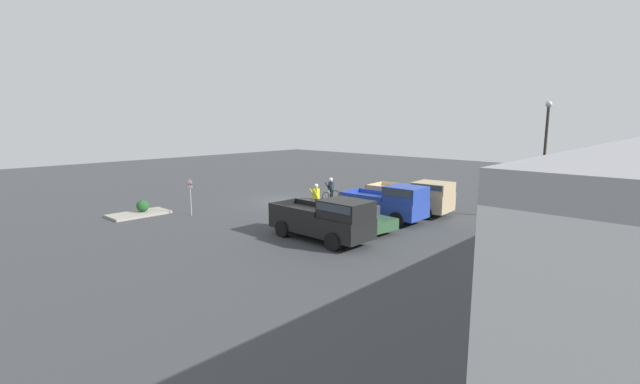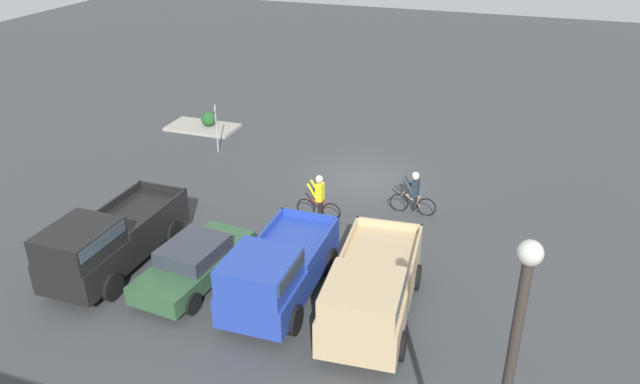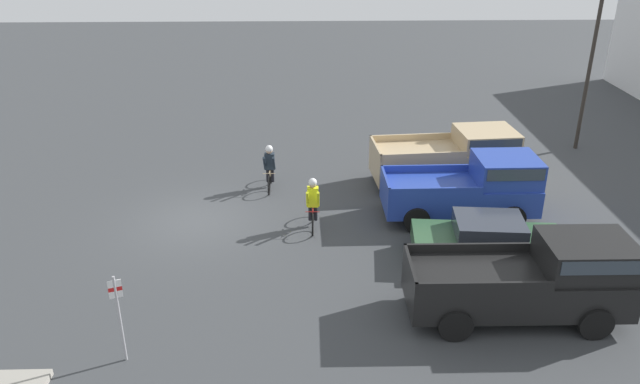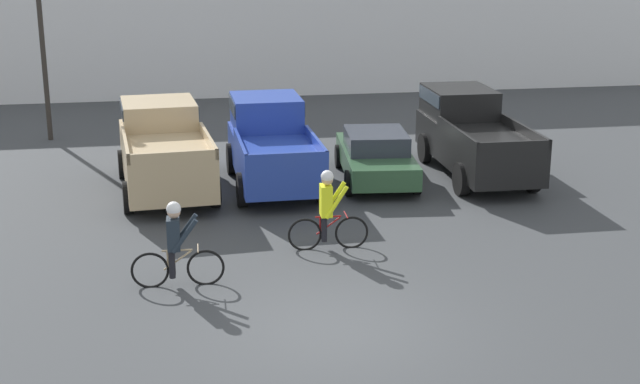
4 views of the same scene
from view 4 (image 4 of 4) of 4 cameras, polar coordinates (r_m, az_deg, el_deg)
ground_plane at (r=15.39m, az=1.10°, el=-8.73°), size 80.00×80.00×0.00m
warehouse_building at (r=42.85m, az=-6.23°, el=11.35°), size 36.55×13.86×5.57m
pickup_truck_0 at (r=23.54m, az=-9.98°, el=2.83°), size 2.62×5.40×2.10m
pickup_truck_1 at (r=23.72m, az=-3.14°, el=3.24°), size 2.25×5.05×2.16m
sedan_0 at (r=24.07m, az=3.59°, el=2.35°), size 2.25×4.52×1.35m
pickup_truck_2 at (r=25.11m, az=9.66°, el=3.79°), size 2.17×5.52×2.18m
cyclist_0 at (r=18.75m, az=0.48°, el=-1.08°), size 1.73×0.46×1.76m
cyclist_1 at (r=17.03m, az=-9.23°, el=-3.23°), size 1.78×0.46×1.71m
lamppost at (r=29.56m, az=-17.50°, el=10.87°), size 0.36×0.36×6.90m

